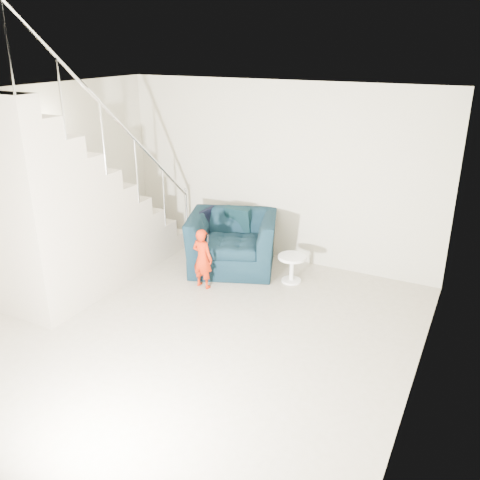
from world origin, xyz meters
name	(u,v)px	position (x,y,z in m)	size (l,w,h in m)	color
floor	(181,341)	(0.00, 0.00, 0.00)	(5.50, 5.50, 0.00)	gray
ceiling	(169,98)	(0.00, 0.00, 2.70)	(5.50, 5.50, 0.00)	silver
back_wall	(278,174)	(0.00, 2.75, 1.35)	(5.00, 5.00, 0.00)	#B2AA91
left_wall	(9,199)	(-2.50, 0.00, 1.35)	(5.50, 5.50, 0.00)	#B2AA91
right_wall	(424,278)	(2.50, 0.00, 1.35)	(5.50, 5.50, 0.00)	#B2AA91
armchair	(233,242)	(-0.42, 2.07, 0.41)	(1.27, 1.11, 0.83)	black
toddler	(202,258)	(-0.48, 1.31, 0.43)	(0.31, 0.20, 0.85)	#AF0C05
side_table	(292,264)	(0.56, 2.02, 0.27)	(0.40, 0.40, 0.40)	white
staircase	(75,222)	(-2.00, 0.55, 0.95)	(1.02, 3.03, 3.62)	#ADA089
cushion	(239,219)	(-0.50, 2.43, 0.65)	(0.40, 0.11, 0.38)	black
throw	(205,229)	(-0.93, 2.12, 0.52)	(0.05, 0.53, 0.60)	black
phone	(208,239)	(-0.38, 1.29, 0.74)	(0.02, 0.05, 0.10)	black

